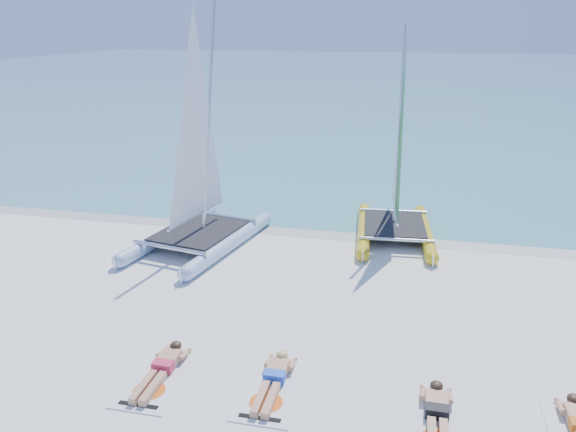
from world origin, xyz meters
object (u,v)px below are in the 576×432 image
object	(u,v)px
catamaran_blue	(198,174)
towel_a	(158,379)
sunbather_b	(274,378)
towel_c	(437,427)
catamaran_yellow	(397,169)
sunbather_a	(162,368)
sunbather_c	(437,413)
towel_b	(271,390)

from	to	relation	value
catamaran_blue	towel_a	xyz separation A→B (m)	(1.61, -6.35, -2.03)
sunbather_b	towel_c	xyz separation A→B (m)	(2.76, -0.53, -0.11)
sunbather_b	catamaran_yellow	bearing A→B (deg)	78.44
catamaran_yellow	sunbather_a	bearing A→B (deg)	-118.75
catamaran_yellow	sunbather_c	distance (m)	8.86
catamaran_blue	towel_c	distance (m)	9.40
towel_a	towel_b	xyz separation A→B (m)	(2.04, 0.13, 0.00)
towel_b	sunbather_c	world-z (taller)	sunbather_c
towel_c	sunbather_b	bearing A→B (deg)	169.12
towel_a	towel_c	bearing A→B (deg)	-2.48
towel_a	sunbather_b	bearing A→B (deg)	8.98
catamaran_blue	catamaran_yellow	xyz separation A→B (m)	(5.34, 2.24, -0.10)
catamaran_yellow	sunbather_a	distance (m)	9.37
towel_a	towel_c	world-z (taller)	same
catamaran_yellow	sunbather_a	world-z (taller)	catamaran_yellow
catamaran_blue	sunbather_b	distance (m)	7.31
catamaran_yellow	towel_a	world-z (taller)	catamaran_yellow
towel_b	towel_a	bearing A→B (deg)	-176.34
catamaran_blue	sunbather_b	size ratio (longest dim) A/B	3.96
sunbather_b	towel_c	size ratio (longest dim) A/B	0.93
sunbather_b	towel_c	bearing A→B (deg)	-10.88
catamaran_blue	catamaran_yellow	distance (m)	5.79
sunbather_c	towel_b	bearing A→B (deg)	176.97
sunbather_b	towel_c	world-z (taller)	sunbather_b
towel_c	sunbather_c	size ratio (longest dim) A/B	1.07
catamaran_yellow	towel_b	xyz separation A→B (m)	(-1.69, -8.46, -1.93)
catamaran_blue	towel_a	size ratio (longest dim) A/B	3.69
towel_a	towel_b	bearing A→B (deg)	3.66
catamaran_blue	towel_c	size ratio (longest dim) A/B	3.69
sunbather_b	sunbather_a	bearing A→B (deg)	-176.34
sunbather_a	sunbather_b	size ratio (longest dim) A/B	1.00
catamaran_blue	sunbather_c	bearing A→B (deg)	-33.80
catamaran_blue	towel_a	bearing A→B (deg)	-64.76
catamaran_yellow	sunbather_b	bearing A→B (deg)	-106.35
towel_b	towel_c	size ratio (longest dim) A/B	1.00
towel_a	sunbather_a	world-z (taller)	sunbather_a
catamaran_blue	sunbather_a	xyz separation A→B (m)	(1.61, -6.16, -1.92)
towel_c	catamaran_yellow	bearing A→B (deg)	96.93
sunbather_b	sunbather_c	distance (m)	2.78
sunbather_a	towel_c	xyz separation A→B (m)	(4.80, -0.40, -0.11)
towel_a	sunbather_b	world-z (taller)	sunbather_b
catamaran_blue	sunbather_c	xyz separation A→B (m)	(6.41, -6.37, -1.92)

